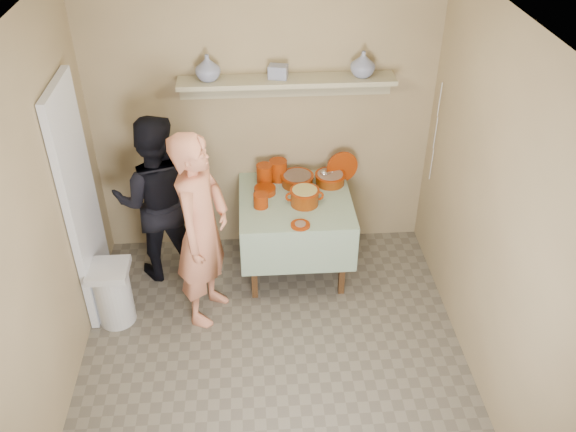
{
  "coord_description": "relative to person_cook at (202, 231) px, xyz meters",
  "views": [
    {
      "loc": [
        -0.12,
        -3.12,
        3.64
      ],
      "look_at": [
        0.15,
        0.75,
        0.95
      ],
      "focal_mm": 38.0,
      "sensor_mm": 36.0,
      "label": 1
    }
  ],
  "objects": [
    {
      "name": "plate_stack_b",
      "position": [
        0.64,
        0.86,
        0.01
      ],
      "size": [
        0.16,
        0.16,
        0.19
      ],
      "primitive_type": "cylinder",
      "color": "maroon",
      "rests_on": "serving_table"
    },
    {
      "name": "propped_lid",
      "position": [
        1.22,
        0.84,
        0.04
      ],
      "size": [
        0.3,
        0.11,
        0.29
      ],
      "primitive_type": "cylinder",
      "rotation": [
        1.46,
        0.0,
        0.2
      ],
      "color": "maroon",
      "rests_on": "serving_table"
    },
    {
      "name": "person_cook",
      "position": [
        0.0,
        0.0,
        0.0
      ],
      "size": [
        0.6,
        0.72,
        1.69
      ],
      "primitive_type": "imported",
      "rotation": [
        0.0,
        0.0,
        1.21
      ],
      "color": "#D9805E",
      "rests_on": "ground"
    },
    {
      "name": "ground",
      "position": [
        0.52,
        -0.75,
        -0.84
      ],
      "size": [
        3.5,
        3.5,
        0.0
      ],
      "primitive_type": "plane",
      "color": "#665E50",
      "rests_on": "ground"
    },
    {
      "name": "cazuela_meat_b",
      "position": [
        1.1,
        0.76,
        -0.02
      ],
      "size": [
        0.28,
        0.28,
        0.1
      ],
      "color": "#5E1E01",
      "rests_on": "serving_table"
    },
    {
      "name": "cazuela_meat_a",
      "position": [
        0.81,
        0.76,
        -0.02
      ],
      "size": [
        0.3,
        0.3,
        0.1
      ],
      "color": "#5E1E01",
      "rests_on": "serving_table"
    },
    {
      "name": "ladle",
      "position": [
        1.05,
        0.75,
        0.03
      ],
      "size": [
        0.08,
        0.26,
        0.19
      ],
      "color": "silver",
      "rests_on": "cazuela_meat_b"
    },
    {
      "name": "serving_table",
      "position": [
        0.77,
        0.53,
        -0.2
      ],
      "size": [
        0.97,
        0.97,
        0.76
      ],
      "color": "#4C2D16",
      "rests_on": "ground"
    },
    {
      "name": "room_shell",
      "position": [
        0.52,
        -0.75,
        0.77
      ],
      "size": [
        3.04,
        3.54,
        2.62
      ],
      "color": "tan",
      "rests_on": "ground"
    },
    {
      "name": "electrical_cord",
      "position": [
        1.99,
        0.73,
        0.41
      ],
      "size": [
        0.01,
        0.05,
        0.9
      ],
      "color": "silver",
      "rests_on": "wall_shelf"
    },
    {
      "name": "wall_shelf",
      "position": [
        0.72,
        0.9,
        0.83
      ],
      "size": [
        1.8,
        0.25,
        0.21
      ],
      "color": "tan",
      "rests_on": "room_shell"
    },
    {
      "name": "front_plate",
      "position": [
        0.78,
        0.12,
        -0.07
      ],
      "size": [
        0.16,
        0.16,
        0.03
      ],
      "color": "maroon",
      "rests_on": "serving_table"
    },
    {
      "name": "tile_panel",
      "position": [
        -0.94,
        0.2,
        0.16
      ],
      "size": [
        0.06,
        0.7,
        2.0
      ],
      "primitive_type": "cube",
      "color": "silver",
      "rests_on": "ground"
    },
    {
      "name": "trash_bin",
      "position": [
        -0.76,
        -0.06,
        -0.56
      ],
      "size": [
        0.32,
        0.32,
        0.56
      ],
      "color": "silver",
      "rests_on": "ground"
    },
    {
      "name": "person_helper",
      "position": [
        -0.42,
        0.58,
        -0.07
      ],
      "size": [
        0.77,
        0.61,
        1.55
      ],
      "primitive_type": "imported",
      "rotation": [
        0.0,
        0.0,
        -3.11
      ],
      "color": "black",
      "rests_on": "ground"
    },
    {
      "name": "ceramic_box",
      "position": [
        0.65,
        0.88,
        0.93
      ],
      "size": [
        0.17,
        0.14,
        0.11
      ],
      "primitive_type": "cube",
      "rotation": [
        0.0,
        0.0,
        -0.23
      ],
      "color": "navy",
      "rests_on": "wall_shelf"
    },
    {
      "name": "bowl_stack",
      "position": [
        0.47,
        0.43,
        -0.02
      ],
      "size": [
        0.13,
        0.13,
        0.13
      ],
      "primitive_type": "cylinder",
      "color": "maroon",
      "rests_on": "serving_table"
    },
    {
      "name": "vase_left",
      "position": [
        0.08,
        0.88,
        0.98
      ],
      "size": [
        0.29,
        0.29,
        0.21
      ],
      "primitive_type": "imported",
      "rotation": [
        0.0,
        0.0,
        0.77
      ],
      "color": "navy",
      "rests_on": "wall_shelf"
    },
    {
      "name": "cazuela_rice",
      "position": [
        0.84,
        0.44,
        0.0
      ],
      "size": [
        0.33,
        0.25,
        0.14
      ],
      "color": "#5E1E01",
      "rests_on": "serving_table"
    },
    {
      "name": "plate_stack_a",
      "position": [
        0.52,
        0.79,
        0.01
      ],
      "size": [
        0.14,
        0.14,
        0.19
      ],
      "primitive_type": "cylinder",
      "color": "maroon",
      "rests_on": "serving_table"
    },
    {
      "name": "vase_right",
      "position": [
        1.35,
        0.87,
        0.98
      ],
      "size": [
        0.23,
        0.23,
        0.21
      ],
      "primitive_type": "imported",
      "rotation": [
        0.0,
        0.0,
        -0.13
      ],
      "color": "navy",
      "rests_on": "wall_shelf"
    },
    {
      "name": "empty_bowl",
      "position": [
        0.51,
        0.64,
        -0.05
      ],
      "size": [
        0.19,
        0.19,
        0.06
      ],
      "primitive_type": "cylinder",
      "color": "maroon",
      "rests_on": "serving_table"
    }
  ]
}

